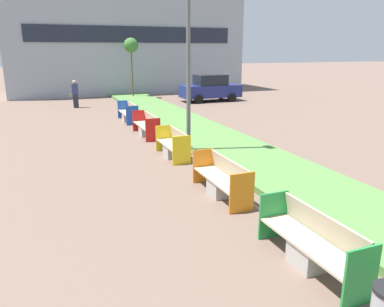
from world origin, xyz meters
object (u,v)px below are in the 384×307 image
at_px(bench_red_frame, 147,127).
at_px(sapling_tree_far, 131,46).
at_px(street_lamp_post, 188,37).
at_px(bench_yellow_frame, 173,147).
at_px(parked_car_distant, 210,88).
at_px(bench_green_frame, 312,246).
at_px(bench_blue_frame, 129,114).
at_px(bench_orange_frame, 222,181).
at_px(pedestrian_walking, 75,94).

bearing_deg(bench_red_frame, sapling_tree_far, 79.60).
bearing_deg(street_lamp_post, bench_yellow_frame, -167.25).
distance_m(bench_yellow_frame, parked_car_distant, 14.42).
xyz_separation_m(bench_green_frame, bench_blue_frame, (-0.00, 14.32, -0.00)).
distance_m(bench_green_frame, street_lamp_post, 8.21).
bearing_deg(bench_red_frame, bench_orange_frame, -90.00).
relative_size(sapling_tree_far, parked_car_distant, 1.04).
relative_size(bench_green_frame, bench_orange_frame, 1.01).
xyz_separation_m(sapling_tree_far, parked_car_distant, (4.75, -3.58, -2.88)).
relative_size(bench_orange_frame, bench_red_frame, 0.98).
distance_m(bench_orange_frame, street_lamp_post, 5.34).
bearing_deg(bench_orange_frame, bench_red_frame, 90.00).
distance_m(bench_green_frame, bench_orange_frame, 3.45).
distance_m(bench_red_frame, street_lamp_post, 4.96).
height_order(sapling_tree_far, pedestrian_walking, sapling_tree_far).
bearing_deg(bench_blue_frame, bench_green_frame, -90.00).
height_order(bench_green_frame, bench_orange_frame, same).
bearing_deg(bench_blue_frame, pedestrian_walking, 109.96).
bearing_deg(bench_red_frame, bench_blue_frame, 90.02).
bearing_deg(bench_yellow_frame, bench_red_frame, 89.92).
bearing_deg(parked_car_distant, bench_red_frame, -127.53).
bearing_deg(bench_red_frame, bench_green_frame, -90.00).
distance_m(bench_orange_frame, sapling_tree_far, 20.34).
bearing_deg(bench_yellow_frame, bench_blue_frame, 89.97).
distance_m(bench_orange_frame, bench_red_frame, 7.29).
xyz_separation_m(bench_orange_frame, sapling_tree_far, (2.32, 19.92, 3.42)).
bearing_deg(pedestrian_walking, bench_orange_frame, -82.80).
xyz_separation_m(bench_orange_frame, bench_blue_frame, (-0.00, 10.87, -0.00)).
xyz_separation_m(bench_red_frame, street_lamp_post, (0.61, -3.38, 3.58)).
bearing_deg(bench_yellow_frame, pedestrian_walking, 99.26).
relative_size(bench_red_frame, parked_car_distant, 0.54).
height_order(bench_blue_frame, pedestrian_walking, pedestrian_walking).
distance_m(bench_green_frame, bench_red_frame, 10.74).
height_order(bench_yellow_frame, street_lamp_post, street_lamp_post).
bearing_deg(sapling_tree_far, pedestrian_walking, -143.64).
height_order(bench_green_frame, sapling_tree_far, sapling_tree_far).
relative_size(bench_blue_frame, pedestrian_walking, 1.25).
xyz_separation_m(bench_orange_frame, street_lamp_post, (0.61, 3.92, 3.59)).
xyz_separation_m(bench_green_frame, sapling_tree_far, (2.32, 23.37, 3.42)).
xyz_separation_m(bench_orange_frame, bench_yellow_frame, (-0.00, 3.78, -0.01)).
relative_size(bench_green_frame, sapling_tree_far, 0.52).
height_order(bench_orange_frame, bench_red_frame, same).
distance_m(bench_green_frame, parked_car_distant, 21.02).
relative_size(pedestrian_walking, parked_car_distant, 0.41).
bearing_deg(sapling_tree_far, bench_blue_frame, -104.37).
distance_m(bench_blue_frame, pedestrian_walking, 6.18).
bearing_deg(street_lamp_post, bench_green_frame, -94.74).
bearing_deg(bench_orange_frame, parked_car_distant, 66.62).
bearing_deg(bench_red_frame, bench_yellow_frame, -90.08).
relative_size(street_lamp_post, pedestrian_walking, 4.13).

